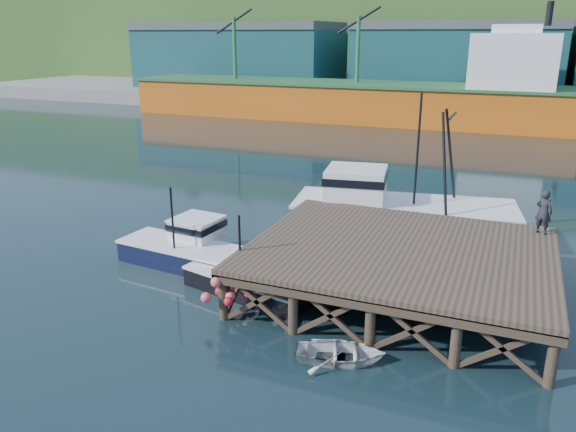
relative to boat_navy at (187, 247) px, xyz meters
The scene contains 12 objects.
ground 4.58m from the boat_navy, ahead, with size 300.00×300.00×0.00m, color black.
wharf 10.06m from the boat_navy, ahead, with size 12.00×10.00×2.62m.
far_quay 70.59m from the boat_navy, 86.35° to the left, with size 160.00×40.00×2.00m, color gray.
warehouse_left 72.43m from the boat_navy, 115.00° to the left, with size 32.00×16.00×9.00m, color #17484C.
warehouse_mid 65.84m from the boat_navy, 86.08° to the left, with size 28.00×16.00×9.00m, color #17484C.
cargo_ship 48.67m from the boat_navy, 94.69° to the left, with size 55.50×10.00×13.75m.
hillside 101.06m from the boat_navy, 87.44° to the left, with size 220.00×50.00×22.00m, color #2D511E.
boat_navy is the anchor object (origin of this frame).
boat_black 4.58m from the boat_navy, 20.69° to the right, with size 6.17×5.11×3.60m.
trawler 11.25m from the boat_navy, 40.63° to the left, with size 11.98×5.82×7.69m.
dinghy 10.75m from the boat_navy, 29.93° to the right, with size 2.13×2.99×0.62m, color silver.
dockworker 16.12m from the boat_navy, 16.06° to the left, with size 0.71×0.47×1.95m, color black.
Camera 1 is at (9.42, -21.58, 10.42)m, focal length 35.00 mm.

